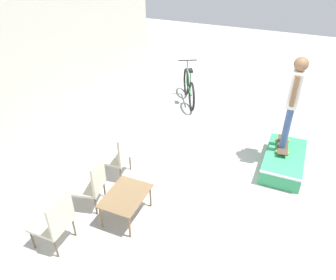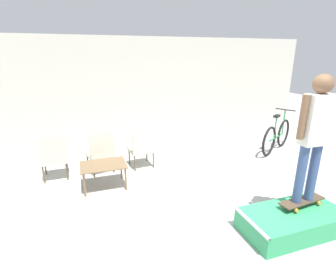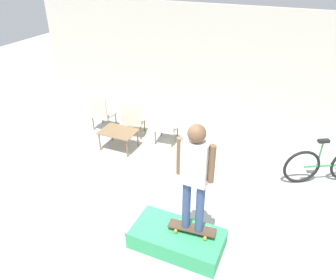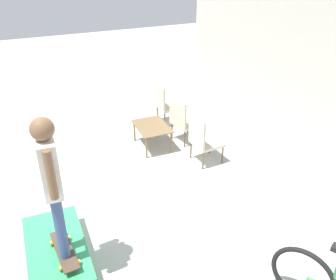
{
  "view_description": "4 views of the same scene",
  "coord_description": "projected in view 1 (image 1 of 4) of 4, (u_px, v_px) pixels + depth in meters",
  "views": [
    {
      "loc": [
        -4.76,
        -0.98,
        4.15
      ],
      "look_at": [
        -0.16,
        1.0,
        0.9
      ],
      "focal_mm": 35.0,
      "sensor_mm": 36.0,
      "label": 1
    },
    {
      "loc": [
        -1.68,
        -3.53,
        2.49
      ],
      "look_at": [
        -0.08,
        1.13,
        0.87
      ],
      "focal_mm": 28.0,
      "sensor_mm": 36.0,
      "label": 2
    },
    {
      "loc": [
        2.51,
        -4.56,
        4.23
      ],
      "look_at": [
        0.1,
        0.9,
        0.76
      ],
      "focal_mm": 35.0,
      "sensor_mm": 36.0,
      "label": 3
    },
    {
      "loc": [
        5.01,
        -1.05,
        3.91
      ],
      "look_at": [
        -0.12,
        1.08,
        0.82
      ],
      "focal_mm": 40.0,
      "sensor_mm": 36.0,
      "label": 4
    }
  ],
  "objects": [
    {
      "name": "house_wall_back",
      "position": [
        18.0,
        77.0,
        6.94
      ],
      "size": [
        12.0,
        0.06,
        3.0
      ],
      "color": "beige",
      "rests_on": "ground_plane"
    },
    {
      "name": "person_skater",
      "position": [
        294.0,
        96.0,
        6.14
      ],
      "size": [
        0.57,
        0.26,
        1.84
      ],
      "rotation": [
        0.0,
        0.0,
        -0.02
      ],
      "color": "#384C7A",
      "rests_on": "skateboard_on_ramp"
    },
    {
      "name": "patio_chair_center",
      "position": [
        92.0,
        182.0,
        5.58
      ],
      "size": [
        0.63,
        0.63,
        0.98
      ],
      "rotation": [
        0.0,
        0.0,
        3.38
      ],
      "color": "brown",
      "rests_on": "ground_plane"
    },
    {
      "name": "patio_chair_left",
      "position": [
        55.0,
        220.0,
        4.85
      ],
      "size": [
        0.53,
        0.53,
        0.98
      ],
      "rotation": [
        0.0,
        0.0,
        3.16
      ],
      "color": "brown",
      "rests_on": "ground_plane"
    },
    {
      "name": "coffee_table",
      "position": [
        126.0,
        198.0,
        5.39
      ],
      "size": [
        0.85,
        0.63,
        0.48
      ],
      "color": "brown",
      "rests_on": "ground_plane"
    },
    {
      "name": "skateboard_on_ramp",
      "position": [
        283.0,
        145.0,
        6.75
      ],
      "size": [
        0.78,
        0.31,
        0.07
      ],
      "rotation": [
        0.0,
        0.0,
        0.1
      ],
      "color": "#473828",
      "rests_on": "skate_ramp_box"
    },
    {
      "name": "ground_plane",
      "position": [
        219.0,
        187.0,
        6.25
      ],
      "size": [
        24.0,
        24.0,
        0.0
      ],
      "primitive_type": "plane",
      "color": "#A8A8A3"
    },
    {
      "name": "patio_chair_right",
      "position": [
        119.0,
        154.0,
        6.28
      ],
      "size": [
        0.57,
        0.57,
        0.98
      ],
      "rotation": [
        0.0,
        0.0,
        3.23
      ],
      "color": "brown",
      "rests_on": "ground_plane"
    },
    {
      "name": "skate_ramp_box",
      "position": [
        284.0,
        161.0,
        6.68
      ],
      "size": [
        1.51,
        0.75,
        0.34
      ],
      "color": "#339E60",
      "rests_on": "ground_plane"
    },
    {
      "name": "bicycle",
      "position": [
        189.0,
        88.0,
        9.13
      ],
      "size": [
        1.59,
        0.91,
        1.08
      ],
      "rotation": [
        0.0,
        0.0,
        0.5
      ],
      "color": "black",
      "rests_on": "ground_plane"
    }
  ]
}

